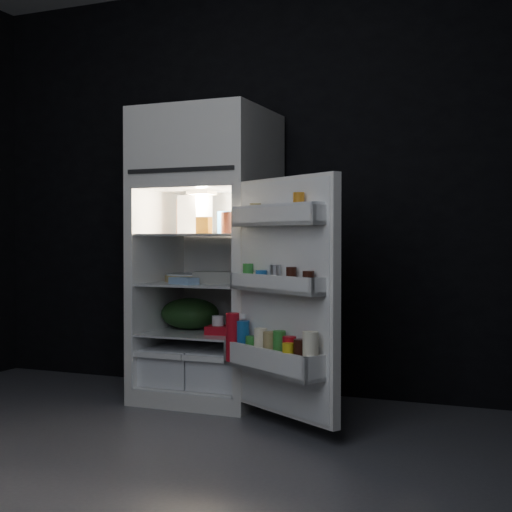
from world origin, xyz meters
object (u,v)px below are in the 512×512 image
at_px(fridge_door, 282,300).
at_px(milk_jug, 195,215).
at_px(egg_carton, 217,277).
at_px(yogurt_tray, 227,330).
at_px(refrigerator, 209,245).

distance_m(fridge_door, milk_jug, 1.08).
relative_size(egg_carton, yogurt_tray, 1.19).
distance_m(fridge_door, yogurt_tray, 0.72).
xyz_separation_m(refrigerator, egg_carton, (0.09, -0.07, -0.19)).
height_order(fridge_door, milk_jug, fridge_door).
height_order(egg_carton, yogurt_tray, egg_carton).
distance_m(milk_jug, egg_carton, 0.43).
xyz_separation_m(milk_jug, egg_carton, (0.19, -0.07, -0.38)).
bearing_deg(fridge_door, milk_jug, 144.11).
bearing_deg(milk_jug, yogurt_tray, -11.21).
bearing_deg(egg_carton, milk_jug, 145.36).
bearing_deg(yogurt_tray, milk_jug, 148.63).
distance_m(fridge_door, egg_carton, 0.79).
xyz_separation_m(fridge_door, milk_jug, (-0.79, 0.57, 0.47)).
distance_m(refrigerator, yogurt_tray, 0.55).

